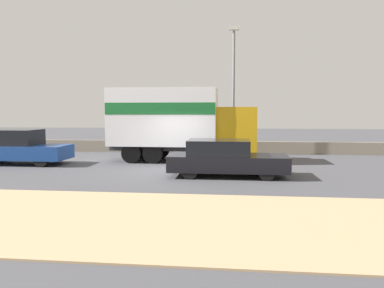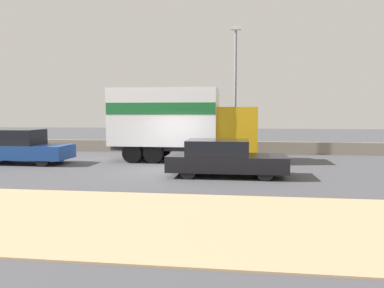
% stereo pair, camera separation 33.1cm
% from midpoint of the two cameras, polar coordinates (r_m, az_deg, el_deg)
% --- Properties ---
extents(ground_plane, '(80.00, 80.00, 0.00)m').
position_cam_midpoint_polar(ground_plane, '(15.46, -3.47, -4.15)').
color(ground_plane, '#47474C').
extents(dirt_shoulder_foreground, '(60.00, 5.11, 0.04)m').
position_cam_midpoint_polar(dirt_shoulder_foreground, '(8.86, -11.25, -11.02)').
color(dirt_shoulder_foreground, tan).
rests_on(dirt_shoulder_foreground, ground_plane).
extents(stone_wall_backdrop, '(60.00, 0.35, 0.70)m').
position_cam_midpoint_polar(stone_wall_backdrop, '(22.32, -0.40, -0.43)').
color(stone_wall_backdrop, gray).
rests_on(stone_wall_backdrop, ground_plane).
extents(street_lamp, '(0.56, 0.28, 7.09)m').
position_cam_midpoint_polar(street_lamp, '(21.02, 5.90, 9.43)').
color(street_lamp, slate).
rests_on(street_lamp, ground_plane).
extents(box_truck, '(7.05, 2.52, 3.57)m').
position_cam_midpoint_polar(box_truck, '(18.38, -2.92, 3.68)').
color(box_truck, gold).
rests_on(box_truck, ground_plane).
extents(car_hatchback, '(4.45, 1.84, 1.38)m').
position_cam_midpoint_polar(car_hatchback, '(14.21, 4.43, -2.16)').
color(car_hatchback, black).
rests_on(car_hatchback, ground_plane).
extents(car_sedan_second, '(4.41, 1.76, 1.62)m').
position_cam_midpoint_polar(car_sedan_second, '(19.25, -25.34, -0.45)').
color(car_sedan_second, navy).
rests_on(car_sedan_second, ground_plane).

